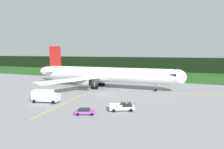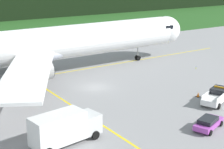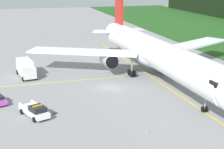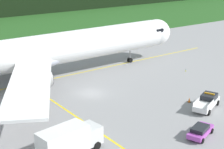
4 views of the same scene
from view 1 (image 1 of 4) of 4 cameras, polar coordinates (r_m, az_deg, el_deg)
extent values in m
plane|color=gray|center=(58.33, -2.46, -6.18)|extent=(320.00, 320.00, 0.00)
cube|color=#23511D|center=(109.65, 8.23, -0.01)|extent=(320.00, 46.68, 0.04)
cube|color=black|center=(134.37, 10.45, 3.28)|extent=(288.00, 7.87, 9.62)
cube|color=yellow|center=(68.10, -1.69, -4.26)|extent=(75.51, 2.11, 0.01)
cube|color=yellow|center=(51.96, -13.03, -8.01)|extent=(1.02, 30.07, 0.01)
cylinder|color=white|center=(67.28, -1.71, 0.02)|extent=(47.32, 6.43, 5.30)
ellipsoid|color=white|center=(63.32, 19.77, -0.83)|extent=(5.95, 5.43, 5.30)
ellipsoid|color=white|center=(79.41, -19.06, 1.00)|extent=(8.57, 4.17, 3.97)
ellipsoid|color=#A9AEBC|center=(68.31, -3.57, -1.11)|extent=(11.64, 5.84, 2.91)
cube|color=black|center=(63.18, 18.66, 0.04)|extent=(1.92, 5.07, 0.70)
cube|color=white|center=(81.41, -4.19, 0.76)|extent=(15.22, 21.70, 0.35)
cylinder|color=#A7A7A7|center=(76.43, -3.52, -0.67)|extent=(4.36, 2.83, 2.73)
cylinder|color=black|center=(75.65, -1.98, -0.74)|extent=(0.18, 2.51, 2.51)
cube|color=white|center=(60.09, -12.96, -1.64)|extent=(14.40, 21.96, 0.35)
cylinder|color=#A7A7A7|center=(62.80, -8.65, -2.42)|extent=(4.36, 2.83, 2.73)
cylinder|color=black|center=(61.85, -6.83, -2.53)|extent=(0.18, 2.51, 2.51)
cube|color=red|center=(77.22, -17.39, 4.93)|extent=(5.03, 0.56, 9.49)
cube|color=white|center=(80.43, -16.22, 1.56)|extent=(4.98, 6.73, 0.28)
cube|color=white|center=(75.25, -18.98, 1.10)|extent=(4.75, 6.68, 0.28)
cylinder|color=gray|center=(64.02, 13.60, -3.65)|extent=(0.20, 0.20, 2.47)
cylinder|color=black|center=(64.51, 13.59, -4.69)|extent=(0.91, 0.24, 0.90)
cylinder|color=black|center=(64.00, 13.55, -4.78)|extent=(0.91, 0.24, 0.90)
cylinder|color=gray|center=(72.11, -3.28, -2.15)|extent=(0.28, 0.28, 2.47)
cylinder|color=black|center=(71.75, -2.85, -3.20)|extent=(1.21, 0.33, 1.20)
cylinder|color=black|center=(72.39, -2.65, -3.10)|extent=(1.21, 0.33, 1.20)
cylinder|color=black|center=(72.26, -3.89, -3.13)|extent=(1.21, 0.33, 1.20)
cylinder|color=black|center=(72.90, -3.68, -3.04)|extent=(1.21, 0.33, 1.20)
cylinder|color=gray|center=(65.85, -5.48, -3.05)|extent=(0.28, 0.28, 2.47)
cylinder|color=black|center=(66.12, -4.79, -4.09)|extent=(1.21, 0.33, 1.20)
cylinder|color=black|center=(65.49, -5.03, -4.20)|extent=(1.21, 0.33, 1.20)
cylinder|color=black|center=(66.67, -5.90, -4.01)|extent=(1.21, 0.33, 1.20)
cylinder|color=black|center=(66.05, -6.15, -4.12)|extent=(1.21, 0.33, 1.20)
cube|color=white|center=(42.30, 3.11, -10.31)|extent=(6.03, 4.09, 0.70)
cube|color=black|center=(42.22, 4.52, -9.36)|extent=(2.82, 2.59, 0.70)
cube|color=white|center=(42.91, 1.13, -9.24)|extent=(2.56, 1.17, 0.45)
cube|color=white|center=(41.09, 1.34, -9.99)|extent=(2.56, 1.17, 0.45)
cube|color=orange|center=(42.10, 4.52, -8.80)|extent=(0.74, 1.37, 0.16)
cylinder|color=black|center=(43.62, 5.52, -10.27)|extent=(0.79, 0.52, 0.76)
cylinder|color=black|center=(41.70, 5.97, -11.10)|extent=(0.79, 0.52, 0.76)
cylinder|color=black|center=(43.20, 0.35, -10.41)|extent=(0.79, 0.52, 0.76)
cylinder|color=black|center=(41.26, 0.54, -11.26)|extent=(0.79, 0.52, 0.76)
cube|color=silver|center=(50.61, -17.33, -6.87)|extent=(2.26, 2.67, 2.00)
cube|color=silver|center=(52.27, -20.87, -6.10)|extent=(5.63, 3.22, 2.84)
cylinder|color=#99999E|center=(52.09, -19.79, -7.81)|extent=(0.78, 0.22, 1.04)
cylinder|color=#99999E|center=(53.17, -21.78, -7.60)|extent=(0.78, 0.22, 1.04)
cylinder|color=black|center=(51.88, -16.67, -7.64)|extent=(0.93, 0.40, 0.90)
cylinder|color=black|center=(49.84, -17.93, -8.29)|extent=(0.93, 0.40, 0.90)
cylinder|color=black|center=(54.55, -21.83, -7.14)|extent=(0.93, 0.40, 0.90)
cylinder|color=black|center=(52.61, -23.23, -7.72)|extent=(0.93, 0.40, 0.90)
cube|color=#A845B2|center=(40.32, -8.37, -11.49)|extent=(4.56, 3.09, 0.55)
cube|color=black|center=(40.19, -8.68, -10.80)|extent=(2.75, 2.24, 0.45)
cylinder|color=black|center=(41.07, -6.11, -11.50)|extent=(0.62, 0.38, 0.60)
cylinder|color=black|center=(39.42, -6.34, -12.31)|extent=(0.62, 0.38, 0.60)
cylinder|color=black|center=(41.44, -10.27, -11.41)|extent=(0.62, 0.38, 0.60)
cylinder|color=black|center=(39.81, -10.69, -12.20)|extent=(0.62, 0.38, 0.60)
cube|color=black|center=(45.25, 3.86, -10.10)|extent=(0.51, 0.51, 0.03)
cone|color=orange|center=(45.15, 3.86, -9.71)|extent=(0.39, 0.39, 0.61)
cylinder|color=yellow|center=(53.78, 17.38, -7.46)|extent=(0.10, 0.10, 0.35)
sphere|color=blue|center=(53.72, 17.39, -7.23)|extent=(0.12, 0.12, 0.12)
cylinder|color=yellow|center=(70.46, -21.18, -4.23)|extent=(0.10, 0.10, 0.31)
sphere|color=blue|center=(70.43, -21.19, -4.06)|extent=(0.12, 0.12, 0.12)
camera|label=2|loc=(47.08, -60.37, 7.39)|focal=58.65mm
camera|label=3|loc=(52.54, 66.44, 9.44)|focal=58.25mm
camera|label=4|loc=(49.32, -61.54, 11.36)|focal=58.14mm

